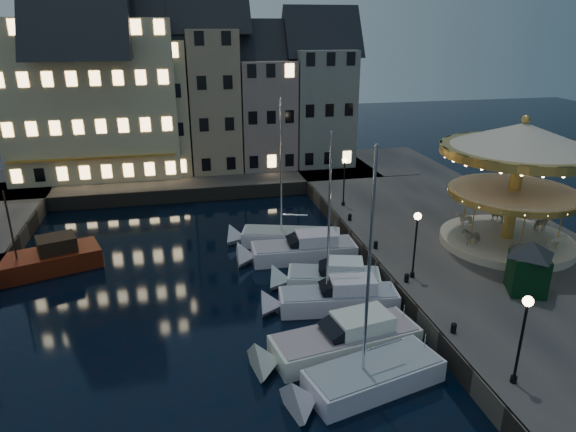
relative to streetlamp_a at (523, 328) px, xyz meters
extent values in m
plane|color=black|center=(-7.20, 9.00, -4.02)|extent=(160.00, 160.00, 0.00)
cube|color=#474442|center=(6.80, 15.00, -3.37)|extent=(16.00, 56.00, 1.30)
cube|color=#474442|center=(-15.20, 37.00, -3.37)|extent=(44.00, 12.00, 1.30)
cube|color=#47423A|center=(-1.20, 15.00, -3.37)|extent=(0.15, 44.00, 1.30)
cube|color=#47423A|center=(-13.20, 31.00, -3.37)|extent=(48.00, 0.15, 1.30)
cylinder|color=black|center=(0.00, 0.00, -2.57)|extent=(0.28, 0.28, 0.30)
cylinder|color=black|center=(0.00, 0.00, -0.82)|extent=(0.12, 0.12, 3.80)
sphere|color=#FFD18C|center=(0.00, 0.00, 1.23)|extent=(0.44, 0.44, 0.44)
cylinder|color=black|center=(0.00, 10.00, -2.57)|extent=(0.28, 0.28, 0.30)
cylinder|color=black|center=(0.00, 10.00, -0.82)|extent=(0.12, 0.12, 3.80)
sphere|color=#FFD18C|center=(0.00, 10.00, 1.23)|extent=(0.44, 0.44, 0.44)
cylinder|color=black|center=(0.00, 23.50, -2.57)|extent=(0.28, 0.28, 0.30)
cylinder|color=black|center=(0.00, 23.50, -0.82)|extent=(0.12, 0.12, 3.80)
sphere|color=#FFD18C|center=(0.00, 23.50, 1.23)|extent=(0.44, 0.44, 0.44)
cylinder|color=black|center=(11.30, 17.00, -2.57)|extent=(0.28, 0.28, 0.30)
cylinder|color=black|center=(11.30, 17.00, -0.82)|extent=(0.12, 0.12, 3.80)
sphere|color=#FFD18C|center=(11.30, 17.00, 1.23)|extent=(0.44, 0.44, 0.44)
cylinder|color=black|center=(-0.60, 4.00, -2.52)|extent=(0.28, 0.28, 0.40)
sphere|color=black|center=(-0.60, 4.00, -2.30)|extent=(0.30, 0.30, 0.30)
cylinder|color=black|center=(-0.60, 9.50, -2.52)|extent=(0.28, 0.28, 0.40)
sphere|color=black|center=(-0.60, 9.50, -2.30)|extent=(0.30, 0.30, 0.30)
cylinder|color=black|center=(-0.60, 14.50, -2.52)|extent=(0.28, 0.28, 0.40)
sphere|color=black|center=(-0.60, 14.50, -2.30)|extent=(0.30, 0.30, 0.30)
cylinder|color=black|center=(-0.60, 20.00, -2.52)|extent=(0.28, 0.28, 0.40)
sphere|color=black|center=(-0.60, 20.00, -2.30)|extent=(0.30, 0.30, 0.30)
cube|color=gray|center=(-26.70, 39.00, 2.78)|extent=(5.00, 8.00, 11.00)
cube|color=gray|center=(-21.25, 39.00, 3.28)|extent=(5.60, 8.00, 12.00)
cube|color=tan|center=(-15.20, 39.00, 3.78)|extent=(6.20, 8.00, 13.00)
cube|color=gray|center=(-9.45, 39.00, 4.28)|extent=(5.00, 8.00, 14.00)
cube|color=gray|center=(-4.00, 39.00, 2.78)|extent=(5.60, 8.00, 11.00)
cube|color=gray|center=(2.05, 39.00, 3.28)|extent=(6.20, 8.00, 12.00)
cube|color=#C5BB91|center=(-21.20, 39.00, 4.78)|extent=(16.00, 9.00, 15.00)
cube|color=silver|center=(-5.29, 2.57, -3.57)|extent=(6.82, 3.95, 1.30)
cube|color=gray|center=(-5.29, 2.57, -2.90)|extent=(6.46, 3.68, 0.10)
cylinder|color=silver|center=(-5.91, 2.41, 2.70)|extent=(0.14, 0.14, 11.23)
cube|color=silver|center=(-5.73, 5.41, -3.57)|extent=(7.90, 3.75, 1.30)
cube|color=gray|center=(-5.73, 5.41, -2.90)|extent=(7.49, 3.49, 0.10)
cube|color=silver|center=(-4.83, 5.56, -2.47)|extent=(3.16, 2.35, 0.80)
cube|color=black|center=(-6.32, 5.31, -2.57)|extent=(1.54, 1.95, 0.98)
cube|color=silver|center=(-4.82, 9.50, -3.57)|extent=(7.07, 2.85, 1.30)
cube|color=gray|center=(-4.82, 9.50, -2.90)|extent=(6.71, 2.65, 0.10)
cube|color=silver|center=(-4.00, 9.40, -2.47)|extent=(2.78, 1.83, 0.80)
cube|color=black|center=(-5.36, 9.57, -2.57)|extent=(1.33, 1.55, 0.93)
cylinder|color=silver|center=(-5.50, 9.59, 1.71)|extent=(0.14, 0.14, 9.25)
cube|color=silver|center=(-4.35, 11.97, -3.57)|extent=(6.12, 3.71, 1.30)
cube|color=gray|center=(-4.35, 11.97, -2.90)|extent=(5.80, 3.46, 0.10)
cube|color=silver|center=(-3.69, 11.78, -2.47)|extent=(2.55, 2.19, 0.80)
cube|color=black|center=(-4.79, 12.09, -2.57)|extent=(1.40, 1.76, 0.86)
cube|color=silver|center=(-5.13, 16.63, -3.57)|extent=(7.40, 2.72, 1.30)
cube|color=gray|center=(-5.13, 16.63, -2.90)|extent=(7.03, 2.51, 0.10)
cube|color=silver|center=(-4.26, 16.60, -2.47)|extent=(2.85, 1.93, 0.80)
cube|color=black|center=(-5.72, 16.66, -2.57)|extent=(1.29, 1.75, 0.96)
cube|color=silver|center=(-5.47, 19.28, -3.57)|extent=(7.63, 4.17, 1.30)
cube|color=gray|center=(-5.47, 19.28, -2.90)|extent=(7.23, 3.90, 0.10)
cylinder|color=silver|center=(-6.17, 19.49, 2.01)|extent=(0.14, 0.14, 9.85)
cube|color=#5D1A0A|center=(-23.27, 18.30, -3.47)|extent=(8.70, 5.30, 1.50)
cube|color=black|center=(-21.85, 18.77, -2.27)|extent=(2.91, 2.63, 1.10)
cylinder|color=black|center=(-24.22, 17.99, -0.52)|extent=(0.12, 0.12, 4.93)
cylinder|color=#C3B399|center=(8.53, 13.20, -2.44)|extent=(8.95, 8.95, 0.56)
cylinder|color=gold|center=(8.53, 13.20, 1.31)|extent=(0.78, 0.78, 6.93)
cylinder|color=#C3B399|center=(8.53, 13.20, 1.20)|extent=(8.28, 8.28, 0.20)
cylinder|color=gold|center=(8.53, 13.20, 1.00)|extent=(8.59, 8.59, 0.39)
cone|color=#C3B399|center=(8.53, 13.20, 4.89)|extent=(10.29, 10.29, 1.79)
cylinder|color=gold|center=(8.53, 13.20, 3.94)|extent=(10.29, 10.29, 0.56)
sphere|color=gold|center=(8.53, 13.20, 6.01)|extent=(0.56, 0.56, 0.56)
imported|color=#C3B399|center=(11.52, 14.13, -1.60)|extent=(1.87, 1.35, 1.12)
cube|color=black|center=(5.50, 6.92, -1.57)|extent=(2.49, 2.49, 2.29)
pyramid|color=black|center=(5.50, 6.92, 0.44)|extent=(3.06, 3.06, 0.86)
camera|label=1|loc=(-13.29, -15.64, 11.66)|focal=32.00mm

